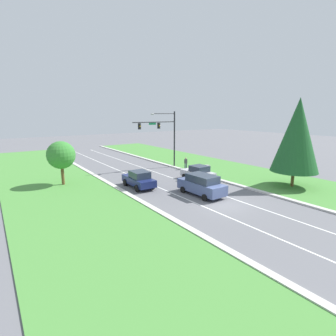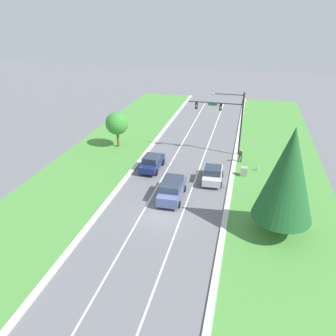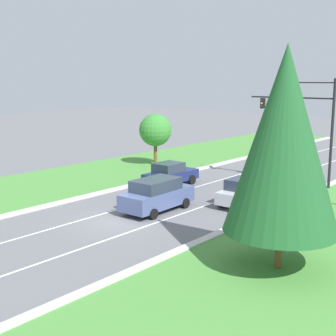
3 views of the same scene
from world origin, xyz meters
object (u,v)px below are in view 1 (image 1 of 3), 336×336
at_px(utility_cabinet, 207,169).
at_px(conifer_near_right_tree, 297,135).
at_px(silver_sedan, 198,173).
at_px(oak_near_left_tree, 61,155).
at_px(fire_hydrant, 206,167).
at_px(pedestrian, 186,163).
at_px(traffic_signal_mast, 164,131).
at_px(slate_blue_suv, 202,185).
at_px(navy_sedan, 139,179).

distance_m(utility_cabinet, conifer_near_right_tree, 11.49).
height_order(silver_sedan, oak_near_left_tree, oak_near_left_tree).
bearing_deg(fire_hydrant, pedestrian, 137.85).
bearing_deg(traffic_signal_mast, fire_hydrant, -44.44).
xyz_separation_m(traffic_signal_mast, conifer_near_right_tree, (5.96, -15.82, 0.23)).
bearing_deg(traffic_signal_mast, slate_blue_suv, -107.38).
relative_size(navy_sedan, utility_cabinet, 4.08).
xyz_separation_m(slate_blue_suv, fire_hydrant, (8.20, 8.19, -0.68)).
bearing_deg(pedestrian, fire_hydrant, 134.73).
bearing_deg(oak_near_left_tree, conifer_near_right_tree, -36.17).
xyz_separation_m(utility_cabinet, conifer_near_right_tree, (3.18, -9.87, 4.95)).
bearing_deg(slate_blue_suv, conifer_near_right_tree, -20.56).
xyz_separation_m(pedestrian, fire_hydrant, (2.12, -1.92, -0.59)).
bearing_deg(pedestrian, traffic_signal_mast, -49.62).
relative_size(navy_sedan, fire_hydrant, 6.52).
relative_size(traffic_signal_mast, silver_sedan, 1.89).
xyz_separation_m(traffic_signal_mast, pedestrian, (2.19, -2.30, -4.33)).
height_order(silver_sedan, navy_sedan, navy_sedan).
relative_size(pedestrian, fire_hydrant, 2.41).
distance_m(utility_cabinet, pedestrian, 3.71).
relative_size(silver_sedan, conifer_near_right_tree, 0.45).
bearing_deg(fire_hydrant, slate_blue_suv, -135.01).
bearing_deg(oak_near_left_tree, fire_hydrant, -9.32).
height_order(traffic_signal_mast, pedestrian, traffic_signal_mast).
bearing_deg(navy_sedan, utility_cabinet, 5.11).
height_order(traffic_signal_mast, conifer_near_right_tree, conifer_near_right_tree).
relative_size(pedestrian, conifer_near_right_tree, 0.18).
height_order(pedestrian, fire_hydrant, pedestrian).
xyz_separation_m(navy_sedan, oak_near_left_tree, (-6.39, 5.50, 2.42)).
bearing_deg(conifer_near_right_tree, silver_sedan, 129.16).
bearing_deg(pedestrian, conifer_near_right_tree, 102.49).
height_order(traffic_signal_mast, navy_sedan, traffic_signal_mast).
relative_size(silver_sedan, oak_near_left_tree, 0.88).
relative_size(traffic_signal_mast, utility_cabinet, 7.14).
relative_size(pedestrian, oak_near_left_tree, 0.35).
distance_m(conifer_near_right_tree, oak_near_left_tree, 24.83).
height_order(slate_blue_suv, navy_sedan, slate_blue_suv).
distance_m(traffic_signal_mast, silver_sedan, 9.10).
relative_size(silver_sedan, fire_hydrant, 6.05).
bearing_deg(traffic_signal_mast, conifer_near_right_tree, -69.35).
bearing_deg(oak_near_left_tree, utility_cabinet, -15.73).
relative_size(slate_blue_suv, silver_sedan, 1.18).
bearing_deg(silver_sedan, pedestrian, 62.80).
bearing_deg(silver_sedan, slate_blue_suv, -129.93).
xyz_separation_m(pedestrian, conifer_near_right_tree, (3.77, -13.51, 4.57)).
xyz_separation_m(silver_sedan, oak_near_left_tree, (-13.57, 6.74, 2.44)).
xyz_separation_m(navy_sedan, conifer_near_right_tree, (13.58, -9.10, 4.61)).
distance_m(silver_sedan, conifer_near_right_tree, 11.15).
bearing_deg(pedestrian, slate_blue_suv, 55.90).
xyz_separation_m(navy_sedan, utility_cabinet, (10.39, 0.77, -0.34)).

